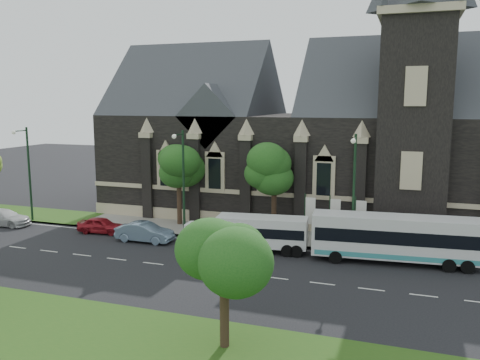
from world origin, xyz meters
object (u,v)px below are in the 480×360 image
at_px(banner_flag_left, 308,213).
at_px(car_far_red, 101,225).
at_px(car_far_white, 4,218).
at_px(sedan, 145,232).
at_px(banner_flag_right, 359,217).
at_px(tree_walk_right, 277,167).
at_px(street_lamp_far, 28,169).
at_px(street_lamp_mid, 182,177).
at_px(street_lamp_near, 354,187).
at_px(box_trailer, 199,231).
at_px(tree_walk_left, 182,164).
at_px(shuttle_bus, 262,231).
at_px(tour_coach, 395,238).
at_px(banner_flag_center, 333,215).
at_px(tree_park_east, 229,250).

height_order(banner_flag_left, car_far_red, banner_flag_left).
height_order(banner_flag_left, car_far_white, banner_flag_left).
bearing_deg(sedan, banner_flag_right, -76.83).
relative_size(tree_walk_right, banner_flag_right, 1.95).
bearing_deg(car_far_white, street_lamp_far, -41.39).
height_order(street_lamp_mid, banner_flag_right, street_lamp_mid).
xyz_separation_m(street_lamp_near, car_far_white, (-31.41, -1.85, -4.38)).
xyz_separation_m(banner_flag_left, car_far_white, (-27.70, -3.76, -1.65)).
relative_size(banner_flag_left, sedan, 0.84).
xyz_separation_m(tree_walk_right, street_lamp_far, (-23.21, -3.62, -0.71)).
bearing_deg(street_lamp_mid, box_trailer, -26.53).
bearing_deg(tree_walk_left, street_lamp_far, -165.74).
distance_m(car_far_red, car_far_white, 10.12).
relative_size(tree_walk_right, car_far_red, 1.91).
height_order(banner_flag_left, shuttle_bus, banner_flag_left).
bearing_deg(tour_coach, car_far_white, 175.82).
distance_m(banner_flag_left, car_far_white, 28.00).
xyz_separation_m(tree_walk_left, sedan, (-0.58, -5.95, -4.95)).
relative_size(street_lamp_near, street_lamp_mid, 1.00).
bearing_deg(banner_flag_center, street_lamp_mid, -171.18).
relative_size(banner_flag_center, box_trailer, 1.40).
bearing_deg(street_lamp_far, banner_flag_right, 3.60).
height_order(street_lamp_near, banner_flag_center, street_lamp_near).
xyz_separation_m(tree_park_east, car_far_red, (-17.49, 15.18, -3.92)).
bearing_deg(banner_flag_left, street_lamp_near, -27.18).
xyz_separation_m(street_lamp_mid, banner_flag_center, (12.29, 1.91, -2.73)).
xyz_separation_m(street_lamp_near, box_trailer, (-12.21, -0.89, -4.25)).
xyz_separation_m(banner_flag_left, tour_coach, (6.87, -3.23, -0.54)).
xyz_separation_m(street_lamp_mid, tour_coach, (17.15, -1.32, -3.27)).
bearing_deg(banner_flag_right, box_trailer, -167.37).
bearing_deg(box_trailer, shuttle_bus, -10.19).
distance_m(street_lamp_mid, sedan, 5.46).
bearing_deg(car_far_white, sedan, -95.92).
bearing_deg(sedan, shuttle_bus, -87.10).
bearing_deg(street_lamp_near, tree_walk_left, 167.13).
xyz_separation_m(tree_walk_left, tour_coach, (18.95, -4.93, -3.90)).
height_order(banner_flag_center, shuttle_bus, banner_flag_center).
height_order(street_lamp_mid, car_far_white, street_lamp_mid).
distance_m(tree_walk_left, banner_flag_right, 16.52).
height_order(street_lamp_near, shuttle_bus, street_lamp_near).
distance_m(street_lamp_near, banner_flag_right, 3.34).
bearing_deg(banner_flag_center, box_trailer, -165.07).
height_order(street_lamp_far, banner_flag_left, street_lamp_far).
bearing_deg(box_trailer, sedan, -163.36).
bearing_deg(shuttle_bus, banner_flag_center, 29.19).
distance_m(tour_coach, car_far_red, 24.49).
bearing_deg(tree_walk_right, street_lamp_near, -28.06).
height_order(street_lamp_far, car_far_red, street_lamp_far).
bearing_deg(banner_flag_center, banner_flag_left, 180.00).
distance_m(tree_park_east, tour_coach, 16.86).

